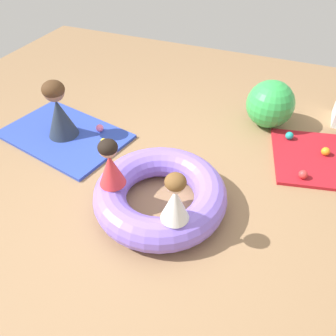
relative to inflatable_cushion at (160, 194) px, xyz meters
The scene contains 13 objects.
ground_plane 0.26m from the inflatable_cushion, 137.91° to the left, with size 8.00×8.00×0.00m, color #93704C.
gym_mat_front 2.11m from the inflatable_cushion, 41.67° to the left, with size 1.31×1.03×0.04m, color #B21923.
gym_mat_center_rear 1.73m from the inflatable_cushion, 158.80° to the left, with size 1.54×1.00×0.04m, color #2D47B7.
inflatable_cushion is the anchor object (origin of this frame).
child_in_red 0.60m from the inflatable_cushion, 157.60° to the right, with size 0.35×0.35×0.49m.
child_in_white 0.60m from the inflatable_cushion, 50.17° to the right, with size 0.31×0.31×0.48m.
adult_seated 1.74m from the inflatable_cushion, 158.80° to the left, with size 0.51×0.51×0.73m.
play_ball_orange 2.07m from the inflatable_cushion, 44.14° to the left, with size 0.10×0.10×0.10m, color orange.
play_ball_red 1.58m from the inflatable_cushion, 35.86° to the left, with size 0.10×0.10×0.10m, color red.
play_ball_teal 1.92m from the inflatable_cushion, 56.68° to the left, with size 0.10×0.10×0.10m, color teal.
play_ball_yellow 1.21m from the inflatable_cushion, 148.46° to the left, with size 0.08×0.08×0.08m, color yellow.
play_ball_pink 1.48m from the inflatable_cushion, 144.93° to the left, with size 0.10×0.10×0.10m, color pink.
exercise_ball_large 2.03m from the inflatable_cushion, 68.94° to the left, with size 0.61×0.61×0.61m, color green.
Camera 1 is at (1.08, -2.21, 2.51)m, focal length 35.47 mm.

